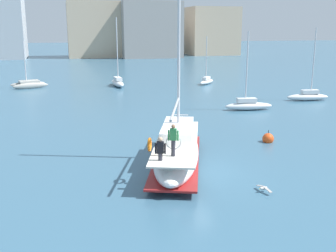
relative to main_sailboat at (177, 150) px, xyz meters
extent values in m
plane|color=#38607A|center=(0.14, -1.64, -0.90)|extent=(400.00, 400.00, 0.00)
ellipsoid|color=white|center=(-0.02, -0.07, -0.20)|extent=(5.42, 9.86, 1.40)
cube|color=maroon|center=(-0.02, -0.07, -0.52)|extent=(5.38, 9.68, 0.10)
cube|color=beige|center=(-0.02, -0.07, 0.54)|extent=(5.08, 9.34, 0.08)
cube|color=white|center=(0.21, 0.61, 0.93)|extent=(3.00, 4.63, 0.70)
cylinder|color=silver|center=(0.37, 1.06, 5.92)|extent=(0.16, 0.16, 10.68)
cylinder|color=#B7B7BC|center=(-0.57, -1.66, 2.70)|extent=(2.00, 5.48, 0.12)
cylinder|color=silver|center=(1.43, 4.10, 1.05)|extent=(0.87, 0.35, 0.06)
torus|color=orange|center=(-2.00, -2.18, 1.05)|extent=(0.36, 0.71, 0.70)
cylinder|color=#33333D|center=(-0.97, -2.79, 0.98)|extent=(0.20, 0.20, 0.80)
cube|color=#338C4C|center=(-0.97, -2.79, 1.66)|extent=(0.37, 0.29, 0.56)
sphere|color=#9E7051|center=(-0.97, -2.79, 2.05)|extent=(0.20, 0.20, 0.20)
cylinder|color=#338C4C|center=(-1.17, -2.72, 1.61)|extent=(0.09, 0.09, 0.50)
cylinder|color=#338C4C|center=(-0.76, -2.86, 1.61)|extent=(0.09, 0.09, 0.50)
cylinder|color=#33333D|center=(-1.72, -3.29, 0.75)|extent=(0.20, 0.20, 0.35)
cube|color=black|center=(-1.72, -3.29, 1.21)|extent=(0.37, 0.29, 0.56)
sphere|color=tan|center=(-1.72, -3.29, 1.60)|extent=(0.20, 0.20, 0.20)
cylinder|color=black|center=(-1.93, -3.22, 1.16)|extent=(0.09, 0.09, 0.50)
cylinder|color=black|center=(-1.51, -3.36, 1.16)|extent=(0.09, 0.09, 0.50)
torus|color=silver|center=(-0.89, -2.56, 1.20)|extent=(0.74, 0.31, 0.76)
ellipsoid|color=silver|center=(0.87, 32.20, -0.49)|extent=(1.61, 5.13, 0.82)
cube|color=silver|center=(0.89, 31.95, 0.11)|extent=(0.94, 2.08, 0.40)
cylinder|color=silver|center=(0.90, 31.83, 3.90)|extent=(0.13, 0.13, 7.97)
ellipsoid|color=#B7B2A8|center=(-10.04, 32.88, -0.55)|extent=(4.33, 1.59, 0.71)
ellipsoid|color=#B7B2A8|center=(-10.47, 34.46, -0.55)|extent=(4.33, 1.59, 0.71)
cube|color=#B7B2A8|center=(-10.26, 33.67, -0.10)|extent=(2.75, 2.22, 0.24)
cylinder|color=silver|center=(-10.57, 33.59, 2.51)|extent=(0.12, 0.12, 4.98)
ellipsoid|color=white|center=(12.93, 31.26, -0.59)|extent=(3.29, 3.42, 0.62)
cube|color=white|center=(12.80, 31.12, -0.08)|extent=(1.48, 1.52, 0.40)
cylinder|color=silver|center=(12.73, 31.05, 2.61)|extent=(0.11, 0.11, 5.78)
ellipsoid|color=silver|center=(10.69, 13.40, -0.54)|extent=(4.60, 1.58, 0.73)
cube|color=silver|center=(10.47, 13.43, 0.03)|extent=(1.87, 0.90, 0.40)
cylinder|color=silver|center=(10.36, 13.44, 3.06)|extent=(0.12, 0.12, 6.47)
ellipsoid|color=silver|center=(18.93, 16.52, -0.54)|extent=(4.62, 1.66, 0.73)
cube|color=silver|center=(19.15, 16.49, 0.03)|extent=(1.88, 0.93, 0.40)
cylinder|color=silver|center=(19.26, 16.48, 3.22)|extent=(0.12, 0.12, 6.78)
ellipsoid|color=silver|center=(2.93, -4.73, -0.71)|extent=(0.39, 0.25, 0.16)
sphere|color=silver|center=(2.75, -4.77, -0.68)|extent=(0.11, 0.11, 0.11)
cone|color=gold|center=(2.68, -4.78, -0.69)|extent=(0.08, 0.05, 0.04)
cube|color=#9E9993|center=(2.99, -4.97, -0.69)|extent=(0.25, 0.52, 0.13)
cube|color=#9E9993|center=(2.88, -4.48, -0.69)|extent=(0.25, 0.52, 0.13)
sphere|color=#EA4C19|center=(7.21, 3.01, -0.67)|extent=(0.77, 0.77, 0.77)
cylinder|color=black|center=(7.21, 3.01, -0.37)|extent=(0.04, 0.04, 0.60)
cube|color=#B2B7BC|center=(-19.24, 87.88, 8.56)|extent=(9.18, 10.90, 18.93)
cube|color=#C6AD8E|center=(2.37, 87.80, 6.08)|extent=(13.55, 10.43, 13.96)
cube|color=gray|center=(16.16, 87.42, 6.04)|extent=(15.03, 17.84, 13.89)
cube|color=#C6AD8E|center=(35.17, 92.29, 5.62)|extent=(13.40, 15.69, 13.04)
camera|label=1|loc=(-5.83, -20.82, 6.61)|focal=43.40mm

